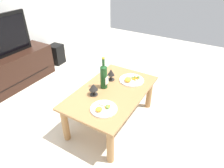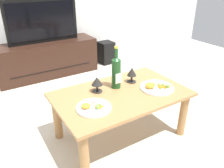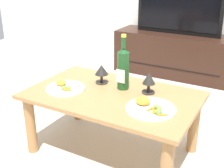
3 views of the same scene
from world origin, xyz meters
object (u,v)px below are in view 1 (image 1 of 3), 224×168
(dinner_plate_left, at_px, (103,108))
(goblet_left, at_px, (93,88))
(goblet_right, at_px, (111,73))
(dinner_plate_right, at_px, (131,80))
(floor_speaker, at_px, (57,54))
(dining_table, at_px, (112,97))
(tv_stand, at_px, (9,72))
(wine_bottle, at_px, (104,76))

(dinner_plate_left, bearing_deg, goblet_left, 55.30)
(goblet_right, distance_m, dinner_plate_right, 0.25)
(floor_speaker, height_order, dinner_plate_left, dinner_plate_left)
(floor_speaker, bearing_deg, dining_table, -120.45)
(dining_table, relative_size, tv_stand, 0.80)
(goblet_left, relative_size, goblet_right, 0.94)
(dining_table, bearing_deg, goblet_left, 141.37)
(tv_stand, xyz_separation_m, dinner_plate_right, (0.42, -1.77, 0.21))
(floor_speaker, distance_m, wine_bottle, 1.79)
(goblet_left, distance_m, goblet_right, 0.35)
(dining_table, relative_size, dinner_plate_left, 4.16)
(goblet_right, xyz_separation_m, dinner_plate_right, (0.10, -0.21, -0.08))
(floor_speaker, bearing_deg, goblet_right, -116.28)
(floor_speaker, relative_size, goblet_left, 2.61)
(goblet_left, height_order, dinner_plate_right, goblet_left)
(dinner_plate_right, bearing_deg, dinner_plate_left, -179.91)
(dining_table, height_order, goblet_right, goblet_right)
(floor_speaker, relative_size, dinner_plate_right, 1.20)
(dining_table, relative_size, wine_bottle, 2.97)
(dinner_plate_right, bearing_deg, floor_speaker, 73.25)
(dinner_plate_left, xyz_separation_m, dinner_plate_right, (0.60, 0.00, 0.00))
(tv_stand, xyz_separation_m, goblet_left, (-0.03, -1.55, 0.28))
(dining_table, distance_m, tv_stand, 1.68)
(dining_table, distance_m, dinner_plate_right, 0.33)
(goblet_left, bearing_deg, dining_table, -38.63)
(tv_stand, height_order, goblet_left, goblet_left)
(dinner_plate_left, distance_m, dinner_plate_right, 0.60)
(floor_speaker, xyz_separation_m, goblet_right, (-0.63, -1.53, 0.35))
(tv_stand, xyz_separation_m, dinner_plate_left, (-0.18, -1.77, 0.21))
(floor_speaker, distance_m, goblet_left, 1.85)
(wine_bottle, xyz_separation_m, dinner_plate_right, (0.28, -0.20, -0.13))
(dinner_plate_left, bearing_deg, wine_bottle, 31.66)
(tv_stand, bearing_deg, goblet_left, -91.28)
(goblet_left, xyz_separation_m, goblet_right, (0.35, 0.00, 0.00))
(tv_stand, height_order, floor_speaker, tv_stand)
(floor_speaker, bearing_deg, dinner_plate_left, -126.85)
(wine_bottle, xyz_separation_m, goblet_right, (0.18, 0.02, -0.06))
(dining_table, bearing_deg, wine_bottle, 79.36)
(dinner_plate_right, bearing_deg, tv_stand, 103.34)
(goblet_left, height_order, dinner_plate_left, goblet_left)
(wine_bottle, distance_m, dinner_plate_left, 0.41)
(dining_table, height_order, floor_speaker, dining_table)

